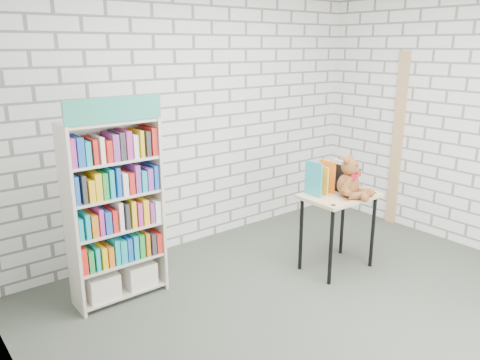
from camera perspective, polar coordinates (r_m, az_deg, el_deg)
ground at (r=4.15m, az=10.99°, el=-15.60°), size 4.50×4.50×0.00m
room_shell at (r=3.56m, az=12.53°, el=9.66°), size 4.52×4.02×2.81m
bookshelf at (r=4.12m, az=-15.02°, el=-3.59°), size 0.79×0.31×1.78m
display_table at (r=4.65m, az=11.96°, el=-2.97°), size 0.73×0.51×0.78m
table_books at (r=4.65m, az=11.05°, el=0.42°), size 0.51×0.23×0.30m
teddy_bear at (r=4.52m, az=13.38°, el=-0.10°), size 0.36×0.35×0.39m
door_trim at (r=6.01m, az=18.65°, el=4.60°), size 0.05×0.12×2.10m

